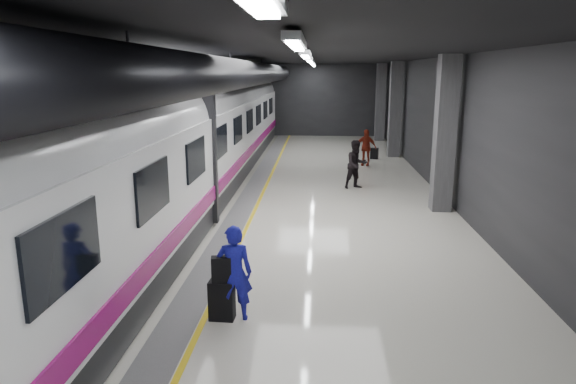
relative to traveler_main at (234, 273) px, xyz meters
name	(u,v)px	position (x,y,z in m)	size (l,w,h in m)	color
ground	(283,227)	(0.44, 5.23, -0.81)	(40.00, 40.00, 0.00)	beige
platform_hall	(274,90)	(0.15, 6.18, 2.73)	(10.02, 40.02, 4.51)	black
train	(158,149)	(-2.81, 5.23, 1.26)	(3.05, 38.00, 4.05)	black
traveler_main	(234,273)	(0.00, 0.00, 0.00)	(0.59, 0.39, 1.62)	#171BAF
suitcase_main	(222,300)	(-0.21, -0.03, -0.47)	(0.41, 0.26, 0.67)	black
shoulder_bag	(221,269)	(-0.20, -0.05, 0.08)	(0.32, 0.17, 0.43)	black
traveler_far_a	(356,165)	(2.69, 10.00, 0.04)	(0.83, 0.64, 1.70)	black
traveler_far_b	(366,147)	(3.42, 14.62, -0.02)	(0.93, 0.39, 1.59)	maroon
suitcase_far	(374,153)	(4.00, 16.37, -0.55)	(0.35, 0.23, 0.51)	black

